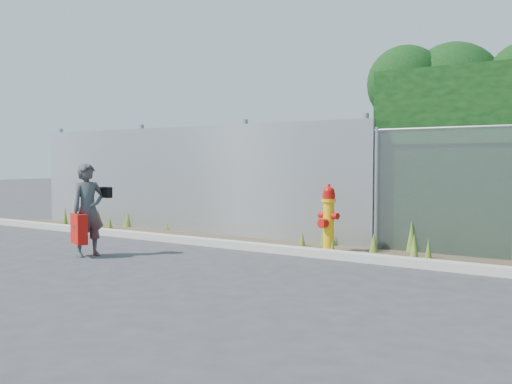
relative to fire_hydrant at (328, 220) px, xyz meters
The scene contains 8 objects.
ground 2.37m from the fire_hydrant, 103.62° to the right, with size 80.00×80.00×0.00m, color #363538.
curb 0.85m from the fire_hydrant, 140.78° to the right, with size 16.00×0.22×0.12m, color #B0A89F.
weed_strip 0.59m from the fire_hydrant, 139.20° to the left, with size 16.00×1.30×0.54m.
corrugated_fence 3.91m from the fire_hydrant, 168.61° to the left, with size 8.50×0.21×2.30m.
fire_hydrant is the anchor object (origin of this frame).
woman 3.80m from the fire_hydrant, 141.52° to the right, with size 0.53×0.35×1.45m, color #0F615D.
red_tote_bag 3.92m from the fire_hydrant, 140.17° to the right, with size 0.42×0.15×0.55m.
black_shoulder_bag 3.57m from the fire_hydrant, 143.42° to the right, with size 0.23×0.09×0.17m.
Camera 1 is at (4.66, -6.01, 1.47)m, focal length 40.00 mm.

